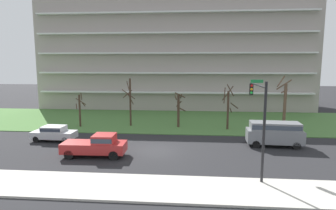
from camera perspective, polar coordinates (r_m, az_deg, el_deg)
ground at (r=26.52m, az=-2.33°, el=-9.14°), size 160.00×160.00×0.00m
sidewalk_curb_near at (r=19.09m, az=-5.45°, el=-16.09°), size 80.00×4.00×0.15m
grass_lawn_strip at (r=40.02m, az=0.17°, el=-3.09°), size 80.00×16.00×0.08m
apartment_building at (r=53.53m, az=1.45°, el=10.10°), size 46.89×13.59×19.23m
tree_far_left at (r=37.31m, az=-17.18°, el=-0.83°), size 1.45×1.47×4.38m
tree_left at (r=36.32m, az=-7.60°, el=0.80°), size 1.76×1.86×6.10m
tree_center at (r=35.30m, az=2.16°, el=-0.86°), size 1.42×1.36×4.52m
tree_right at (r=34.82m, az=11.95°, el=-0.42°), size 1.91×1.93×5.58m
tree_far_right at (r=36.40m, az=22.24°, el=0.18°), size 1.96×1.21×6.50m
van_gray_near_left at (r=29.46m, az=20.52°, el=-5.08°), size 5.30×2.29×2.36m
sedan_silver_center_left at (r=31.81m, az=-21.80°, el=-5.15°), size 4.45×1.92×1.57m
pickup_red_center_right at (r=25.44m, az=-14.03°, el=-7.76°), size 5.45×2.14×1.95m
traffic_signal_mast at (r=20.87m, az=17.75°, el=-1.28°), size 0.90×4.94×6.82m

